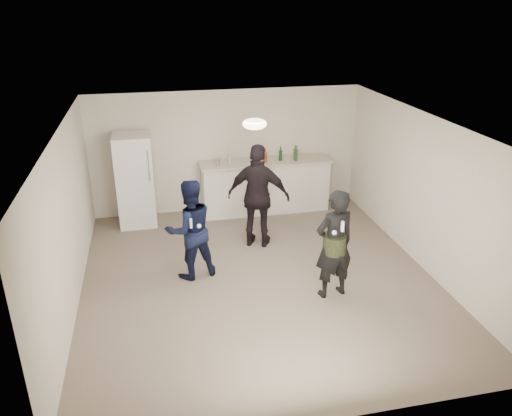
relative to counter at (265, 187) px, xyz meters
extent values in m
plane|color=#6B5B4C|center=(-0.73, -2.67, -0.53)|extent=(6.00, 6.00, 0.00)
plane|color=silver|center=(-0.73, -2.67, 1.98)|extent=(6.00, 6.00, 0.00)
plane|color=beige|center=(-0.73, 0.33, 0.72)|extent=(6.00, 0.00, 6.00)
plane|color=beige|center=(-0.73, -5.67, 0.72)|extent=(6.00, 0.00, 6.00)
plane|color=beige|center=(-3.48, -2.67, 0.72)|extent=(0.00, 6.00, 6.00)
plane|color=beige|center=(2.02, -2.67, 0.72)|extent=(0.00, 6.00, 6.00)
cube|color=silver|center=(0.00, 0.00, 0.00)|extent=(2.60, 0.56, 1.05)
cube|color=beige|center=(0.00, 0.00, 0.55)|extent=(2.68, 0.64, 0.04)
cube|color=white|center=(-2.60, -0.07, 0.38)|extent=(0.70, 0.70, 1.80)
cylinder|color=silver|center=(-2.32, -0.44, 0.78)|extent=(0.02, 0.02, 0.60)
ellipsoid|color=white|center=(-0.73, -2.37, 1.93)|extent=(0.36, 0.36, 0.16)
cylinder|color=silver|center=(-0.99, -0.11, 0.65)|extent=(0.08, 0.08, 0.17)
imported|color=#0F193F|center=(-1.76, -2.32, 0.29)|extent=(0.93, 0.80, 1.64)
imported|color=black|center=(0.25, -3.34, 0.32)|extent=(0.68, 0.52, 1.69)
cylinder|color=#2F391A|center=(0.25, -3.34, 0.32)|extent=(0.34, 0.34, 0.28)
imported|color=black|center=(-0.48, -1.49, 0.41)|extent=(1.19, 0.86, 1.88)
cube|color=silver|center=(-1.76, -2.60, 0.53)|extent=(0.04, 0.04, 0.15)
sphere|color=white|center=(-1.64, -2.57, 0.45)|extent=(0.07, 0.07, 0.07)
cube|color=white|center=(0.25, -3.59, 0.72)|extent=(0.04, 0.04, 0.15)
sphere|color=silver|center=(0.15, -3.56, 0.62)|extent=(0.07, 0.07, 0.07)
cylinder|color=brown|center=(0.61, -0.02, 0.68)|extent=(0.07, 0.07, 0.22)
cylinder|color=silver|center=(-0.73, 0.03, 0.66)|extent=(0.07, 0.07, 0.18)
cylinder|color=#144928|center=(0.61, -0.10, 0.69)|extent=(0.06, 0.06, 0.24)
cylinder|color=#113E1F|center=(0.31, -0.02, 0.67)|extent=(0.07, 0.07, 0.21)
cylinder|color=brown|center=(-0.02, -0.06, 0.67)|extent=(0.08, 0.08, 0.20)
camera|label=1|loc=(-2.24, -9.42, 3.65)|focal=35.00mm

